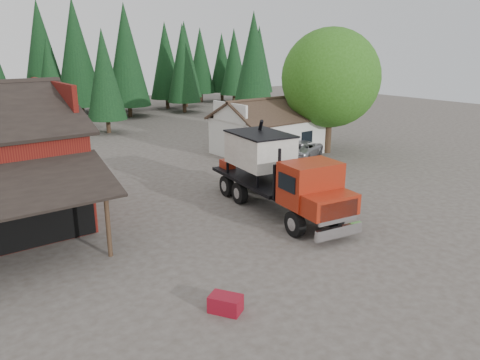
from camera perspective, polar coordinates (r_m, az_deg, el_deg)
ground at (r=22.26m, az=0.17°, el=-7.27°), size 120.00×120.00×0.00m
farmhouse at (r=39.38m, az=3.48°, el=5.72°), size 8.60×6.42×4.65m
deciduous_tree at (r=39.52m, az=11.02°, el=11.70°), size 8.00×8.00×10.20m
conifer_backdrop at (r=60.09m, az=-25.45°, el=6.25°), size 76.00×16.00×16.00m
near_pine_b at (r=49.76m, az=-16.21°, el=12.24°), size 3.96×3.96×10.40m
near_pine_c at (r=54.48m, az=1.65°, el=14.22°), size 4.84×4.84×12.40m
feed_truck at (r=25.42m, az=4.55°, el=0.97°), size 4.34×10.73×4.71m
silver_car at (r=38.11m, az=7.56°, el=3.80°), size 5.76×4.45×1.45m
equip_box at (r=16.66m, az=-1.78°, el=-14.83°), size 1.17×1.30×0.60m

